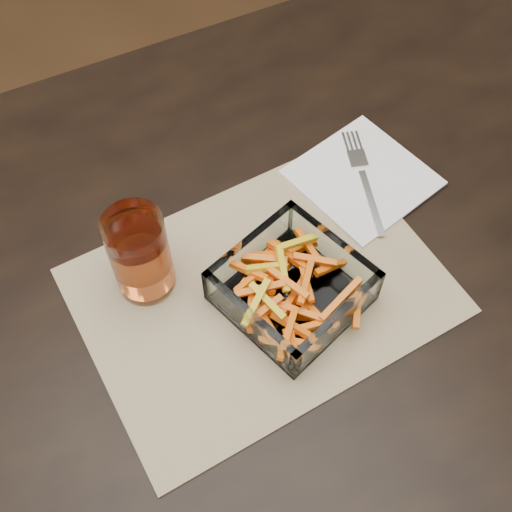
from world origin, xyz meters
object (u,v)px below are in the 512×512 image
object	(u,v)px
glass_bowl	(292,288)
fork	(363,177)
tumbler	(141,256)
dining_table	(249,288)

from	to	relation	value
glass_bowl	fork	world-z (taller)	glass_bowl
tumbler	fork	world-z (taller)	tumbler
glass_bowl	tumbler	xyz separation A→B (m)	(-0.15, 0.11, 0.03)
glass_bowl	tumbler	world-z (taller)	tumbler
tumbler	fork	bearing A→B (deg)	3.11
tumbler	glass_bowl	bearing A→B (deg)	-34.33
fork	dining_table	bearing A→B (deg)	-151.05
tumbler	fork	xyz separation A→B (m)	(0.34, 0.02, -0.05)
glass_bowl	dining_table	bearing A→B (deg)	103.60
dining_table	glass_bowl	size ratio (longest dim) A/B	8.08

